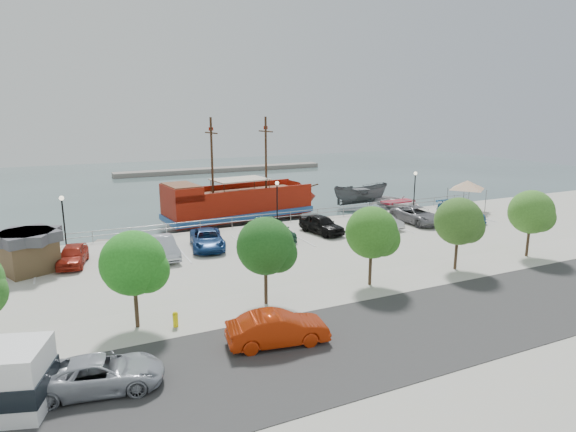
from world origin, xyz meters
name	(u,v)px	position (x,y,z in m)	size (l,w,h in m)	color
ground	(309,255)	(0.00, 0.00, -1.00)	(160.00, 160.00, 0.00)	#394E4D
land_slab	(534,377)	(0.00, -21.00, -0.60)	(100.00, 58.00, 1.20)	#B6B4A0
street	(451,319)	(0.00, -16.00, 0.01)	(100.00, 8.00, 0.04)	#373737
sidewalk	(383,282)	(0.00, -10.00, 0.01)	(100.00, 4.00, 0.05)	#B7B0A2
seawall_railing	(272,218)	(0.00, 7.80, 0.53)	(50.00, 0.06, 1.00)	gray
far_shore	(223,169)	(10.00, 55.00, -0.60)	(40.00, 3.00, 0.80)	gray
pirate_ship	(250,203)	(0.13, 14.09, 0.92)	(18.36, 7.06, 11.44)	maroon
patrol_boat	(360,197)	(14.84, 14.94, 0.32)	(2.56, 6.80, 2.63)	#4F5255
speedboat	(398,205)	(17.57, 11.18, -0.28)	(4.97, 6.95, 1.44)	silver
dock_west	(130,244)	(-12.94, 9.20, -0.82)	(6.34, 1.81, 0.36)	gray
dock_mid	(348,219)	(9.43, 9.20, -0.78)	(7.60, 2.17, 0.43)	gray
dock_east	(400,214)	(16.33, 9.20, -0.81)	(6.73, 1.92, 0.38)	#68655B
shed	(28,250)	(-20.32, 1.90, 1.49)	(4.49, 4.49, 2.80)	brown
canopy_tent	(468,180)	(21.45, 4.52, 3.27)	(5.11, 5.11, 3.75)	slate
street_van	(101,373)	(-17.08, -15.05, 0.67)	(2.23, 4.83, 1.34)	#9DA2AC
street_sedan	(278,329)	(-9.33, -14.62, 0.78)	(1.65, 4.74, 1.56)	#B32908
fire_hydrant	(175,319)	(-13.26, -10.80, 0.46)	(0.29, 0.29, 0.84)	yellow
lamp_post_left	(63,213)	(-18.00, 6.50, 2.94)	(0.36, 0.36, 4.28)	black
lamp_post_mid	(277,195)	(0.00, 6.50, 2.94)	(0.36, 0.36, 4.28)	black
lamp_post_right	(415,184)	(16.00, 6.50, 2.94)	(0.36, 0.36, 4.28)	black
tree_b	(137,265)	(-14.85, -10.07, 3.30)	(3.30, 3.20, 5.00)	#473321
tree_c	(268,248)	(-7.85, -10.07, 3.30)	(3.30, 3.20, 5.00)	#473321
tree_d	(374,234)	(-0.85, -10.07, 3.30)	(3.30, 3.20, 5.00)	#473321
tree_e	(461,223)	(6.15, -10.07, 3.30)	(3.30, 3.20, 5.00)	#473321
tree_f	(533,213)	(13.15, -10.07, 3.30)	(3.30, 3.20, 5.00)	#473321
parked_car_a	(73,255)	(-17.63, 2.17, 0.73)	(1.72, 4.28, 1.46)	#A32516
parked_car_b	(162,247)	(-11.60, 1.23, 0.80)	(1.69, 4.85, 1.60)	#B6B8C6
parked_car_c	(207,239)	(-7.91, 2.25, 0.74)	(2.44, 5.30, 1.47)	navy
parked_car_d	(276,230)	(-1.89, 2.55, 0.74)	(2.06, 5.07, 1.47)	#1E482F
parked_car_e	(321,224)	(2.51, 2.53, 0.81)	(1.92, 4.76, 1.62)	black
parked_car_f	(384,221)	(8.65, 1.79, 0.66)	(1.40, 4.03, 1.33)	silver
parked_car_g	(417,215)	(12.70, 2.04, 0.79)	(2.62, 5.67, 1.58)	slate
parked_car_h	(461,212)	(17.56, 1.27, 0.81)	(2.27, 5.59, 1.62)	#266290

